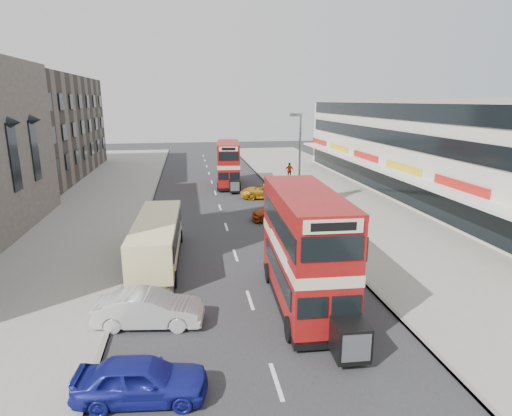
{
  "coord_description": "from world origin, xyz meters",
  "views": [
    {
      "loc": [
        -2.64,
        -15.94,
        9.15
      ],
      "look_at": [
        0.74,
        4.74,
        3.77
      ],
      "focal_mm": 29.54,
      "sensor_mm": 36.0,
      "label": 1
    }
  ],
  "objects_px": {
    "bus_main": "(305,249)",
    "bus_second": "(229,164)",
    "coach": "(157,239)",
    "street_lamp": "(299,154)",
    "cyclist": "(266,195)",
    "car_left_front": "(149,309)",
    "pedestrian_near": "(325,207)",
    "car_right_b": "(266,191)",
    "pedestrian_far": "(289,171)",
    "car_right_a": "(284,211)",
    "car_left_near": "(141,379)"
  },
  "relations": [
    {
      "from": "car_left_front",
      "to": "bus_second",
      "type": "bearing_deg",
      "value": -4.53
    },
    {
      "from": "bus_main",
      "to": "car_left_near",
      "type": "bearing_deg",
      "value": 41.0
    },
    {
      "from": "street_lamp",
      "to": "car_left_front",
      "type": "xyz_separation_m",
      "value": [
        -10.99,
        -17.54,
        -4.05
      ]
    },
    {
      "from": "street_lamp",
      "to": "coach",
      "type": "bearing_deg",
      "value": -136.71
    },
    {
      "from": "coach",
      "to": "pedestrian_near",
      "type": "height_order",
      "value": "coach"
    },
    {
      "from": "coach",
      "to": "pedestrian_near",
      "type": "xyz_separation_m",
      "value": [
        12.42,
        7.24,
        -0.39
      ]
    },
    {
      "from": "street_lamp",
      "to": "car_left_front",
      "type": "relative_size",
      "value": 1.82
    },
    {
      "from": "bus_main",
      "to": "pedestrian_far",
      "type": "distance_m",
      "value": 31.14
    },
    {
      "from": "bus_main",
      "to": "bus_second",
      "type": "xyz_separation_m",
      "value": [
        -0.64,
        28.18,
        -0.27
      ]
    },
    {
      "from": "bus_second",
      "to": "car_right_b",
      "type": "distance_m",
      "value": 7.3
    },
    {
      "from": "car_right_b",
      "to": "car_left_near",
      "type": "bearing_deg",
      "value": -11.32
    },
    {
      "from": "car_left_front",
      "to": "pedestrian_near",
      "type": "xyz_separation_m",
      "value": [
        12.35,
        14.36,
        0.31
      ]
    },
    {
      "from": "pedestrian_far",
      "to": "car_left_front",
      "type": "bearing_deg",
      "value": -111.71
    },
    {
      "from": "car_left_near",
      "to": "car_right_a",
      "type": "distance_m",
      "value": 21.23
    },
    {
      "from": "car_left_near",
      "to": "pedestrian_near",
      "type": "relative_size",
      "value": 2.32
    },
    {
      "from": "car_right_a",
      "to": "cyclist",
      "type": "height_order",
      "value": "cyclist"
    },
    {
      "from": "car_left_front",
      "to": "pedestrian_far",
      "type": "height_order",
      "value": "pedestrian_far"
    },
    {
      "from": "car_right_b",
      "to": "pedestrian_near",
      "type": "height_order",
      "value": "pedestrian_near"
    },
    {
      "from": "car_left_front",
      "to": "pedestrian_far",
      "type": "distance_m",
      "value": 33.96
    },
    {
      "from": "car_left_near",
      "to": "car_right_b",
      "type": "relative_size",
      "value": 0.84
    },
    {
      "from": "car_left_near",
      "to": "car_left_front",
      "type": "height_order",
      "value": "car_left_front"
    },
    {
      "from": "bus_second",
      "to": "car_left_front",
      "type": "bearing_deg",
      "value": 83.08
    },
    {
      "from": "coach",
      "to": "cyclist",
      "type": "height_order",
      "value": "coach"
    },
    {
      "from": "coach",
      "to": "bus_second",
      "type": "bearing_deg",
      "value": 75.84
    },
    {
      "from": "bus_second",
      "to": "pedestrian_far",
      "type": "bearing_deg",
      "value": -158.11
    },
    {
      "from": "coach",
      "to": "car_left_front",
      "type": "relative_size",
      "value": 2.08
    },
    {
      "from": "bus_second",
      "to": "car_left_near",
      "type": "distance_m",
      "value": 34.14
    },
    {
      "from": "cyclist",
      "to": "bus_second",
      "type": "bearing_deg",
      "value": 109.96
    },
    {
      "from": "bus_main",
      "to": "bus_second",
      "type": "distance_m",
      "value": 28.19
    },
    {
      "from": "bus_main",
      "to": "car_left_front",
      "type": "distance_m",
      "value": 7.17
    },
    {
      "from": "car_left_near",
      "to": "bus_second",
      "type": "bearing_deg",
      "value": -4.33
    },
    {
      "from": "car_right_a",
      "to": "pedestrian_far",
      "type": "bearing_deg",
      "value": 167.69
    },
    {
      "from": "bus_main",
      "to": "car_left_front",
      "type": "relative_size",
      "value": 2.11
    },
    {
      "from": "car_right_b",
      "to": "cyclist",
      "type": "bearing_deg",
      "value": -1.95
    },
    {
      "from": "bus_main",
      "to": "bus_second",
      "type": "height_order",
      "value": "bus_main"
    },
    {
      "from": "bus_main",
      "to": "car_right_a",
      "type": "distance_m",
      "value": 14.2
    },
    {
      "from": "car_right_b",
      "to": "pedestrian_far",
      "type": "distance_m",
      "value": 9.74
    },
    {
      "from": "pedestrian_near",
      "to": "cyclist",
      "type": "bearing_deg",
      "value": -57.58
    },
    {
      "from": "coach",
      "to": "car_right_b",
      "type": "bearing_deg",
      "value": 61.03
    },
    {
      "from": "pedestrian_near",
      "to": "bus_second",
      "type": "bearing_deg",
      "value": -65.33
    },
    {
      "from": "cyclist",
      "to": "street_lamp",
      "type": "bearing_deg",
      "value": -49.16
    },
    {
      "from": "bus_main",
      "to": "pedestrian_near",
      "type": "bearing_deg",
      "value": -109.59
    },
    {
      "from": "bus_second",
      "to": "car_right_a",
      "type": "height_order",
      "value": "bus_second"
    },
    {
      "from": "bus_main",
      "to": "coach",
      "type": "bearing_deg",
      "value": -40.1
    },
    {
      "from": "street_lamp",
      "to": "car_right_a",
      "type": "distance_m",
      "value": 5.32
    },
    {
      "from": "cyclist",
      "to": "car_right_a",
      "type": "bearing_deg",
      "value": -83.68
    },
    {
      "from": "bus_second",
      "to": "pedestrian_near",
      "type": "bearing_deg",
      "value": 118.02
    },
    {
      "from": "street_lamp",
      "to": "coach",
      "type": "relative_size",
      "value": 0.88
    },
    {
      "from": "coach",
      "to": "pedestrian_near",
      "type": "distance_m",
      "value": 14.38
    },
    {
      "from": "car_right_a",
      "to": "car_right_b",
      "type": "distance_m",
      "value": 7.83
    }
  ]
}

